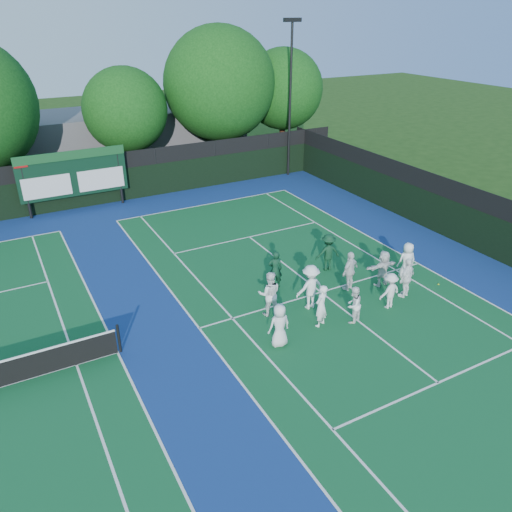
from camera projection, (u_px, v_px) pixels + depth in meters
name	position (u px, v px, depth m)	size (l,w,h in m)	color
ground	(335.00, 304.00, 20.01)	(120.00, 120.00, 0.00)	#1C3C10
court_apron	(186.00, 332.00, 18.23)	(34.00, 32.00, 0.01)	navy
near_court	(321.00, 292.00, 20.79)	(11.05, 23.85, 0.01)	#105127
back_fence	(92.00, 184.00, 29.43)	(34.00, 0.08, 3.00)	black
divider_fence_right	(476.00, 223.00, 24.04)	(0.08, 32.00, 3.00)	black
scoreboard	(73.00, 174.00, 28.30)	(6.00, 0.21, 3.55)	black
clubhouse	(122.00, 138.00, 37.15)	(18.00, 6.00, 4.00)	#5C5B61
light_pole_right	(291.00, 82.00, 32.77)	(1.20, 0.30, 10.12)	black
tree_c	(127.00, 112.00, 32.29)	(5.41, 5.41, 7.48)	black
tree_d	(221.00, 87.00, 34.66)	(7.73, 7.73, 9.83)	black
tree_e	(284.00, 91.00, 37.17)	(5.88, 5.88, 8.23)	black
tennis_ball_0	(353.00, 323.00, 18.73)	(0.07, 0.07, 0.07)	#BAD819
tennis_ball_1	(309.00, 274.00, 22.19)	(0.07, 0.07, 0.07)	#BAD819
tennis_ball_2	(438.00, 284.00, 21.34)	(0.07, 0.07, 0.07)	#BAD819
tennis_ball_5	(390.00, 300.00, 20.19)	(0.07, 0.07, 0.07)	#BAD819
player_front_0	(279.00, 325.00, 17.20)	(0.80, 0.52, 1.63)	silver
player_front_1	(321.00, 306.00, 18.27)	(0.62, 0.40, 1.69)	white
player_front_2	(353.00, 305.00, 18.54)	(0.72, 0.56, 1.47)	white
player_front_3	(390.00, 291.00, 19.44)	(0.96, 0.55, 1.49)	silver
player_front_4	(407.00, 278.00, 20.15)	(1.01, 0.42, 1.72)	white
player_back_0	(269.00, 294.00, 18.91)	(0.89, 0.69, 1.83)	white
player_back_1	(310.00, 287.00, 19.35)	(1.19, 0.69, 1.85)	white
player_back_2	(350.00, 271.00, 20.68)	(1.02, 0.42, 1.73)	silver
player_back_3	(383.00, 268.00, 21.00)	(1.49, 0.47, 1.61)	silver
player_back_4	(407.00, 261.00, 21.61)	(0.80, 0.52, 1.65)	white
coach_left	(275.00, 269.00, 20.83)	(0.61, 0.40, 1.68)	#0D331F
coach_right	(328.00, 252.00, 22.22)	(1.13, 0.65, 1.74)	#0E341E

